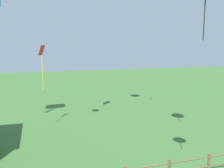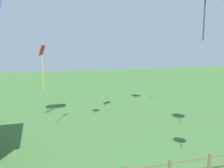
# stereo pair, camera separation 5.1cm
# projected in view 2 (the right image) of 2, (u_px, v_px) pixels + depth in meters

# --- Properties ---
(kite_red_diamond) EXTENTS (0.53, 0.63, 3.29)m
(kite_red_diamond) POSITION_uv_depth(u_px,v_px,m) (42.00, 60.00, 18.09)
(kite_red_diamond) COLOR red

